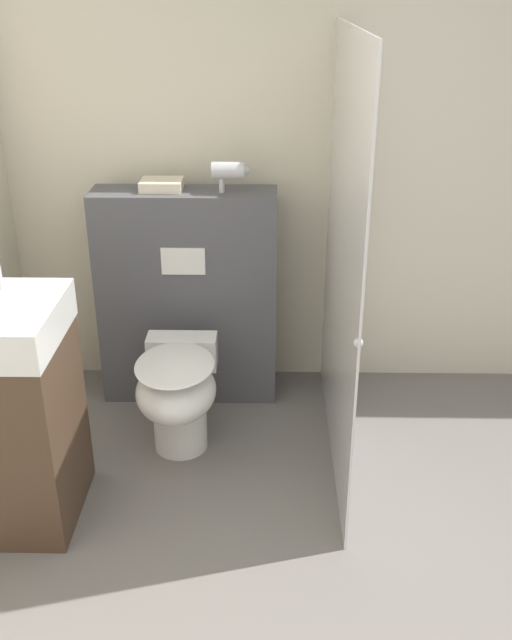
{
  "coord_description": "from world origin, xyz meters",
  "views": [
    {
      "loc": [
        0.06,
        -1.53,
        2.09
      ],
      "look_at": [
        0.01,
        1.29,
        0.75
      ],
      "focal_mm": 40.0,
      "sensor_mm": 36.0,
      "label": 1
    }
  ],
  "objects": [
    {
      "name": "sink_vanity",
      "position": [
        -1.0,
        0.92,
        0.5
      ],
      "size": [
        0.52,
        0.54,
        1.12
      ],
      "color": "#473323",
      "rests_on": "ground_plane"
    },
    {
      "name": "partition_panel",
      "position": [
        -0.37,
        1.93,
        0.58
      ],
      "size": [
        0.93,
        0.27,
        1.15
      ],
      "color": "#4C4C51",
      "rests_on": "ground_plane"
    },
    {
      "name": "folded_towel",
      "position": [
        -0.47,
        1.95,
        1.18
      ],
      "size": [
        0.21,
        0.17,
        0.05
      ],
      "color": "beige",
      "rests_on": "partition_panel"
    },
    {
      "name": "hair_drier",
      "position": [
        -0.13,
        1.9,
        1.26
      ],
      "size": [
        0.19,
        0.08,
        0.15
      ],
      "color": "#B7B7BC",
      "rests_on": "partition_panel"
    },
    {
      "name": "shower_glass",
      "position": [
        0.38,
        1.42,
        0.97
      ],
      "size": [
        0.04,
        1.46,
        1.94
      ],
      "color": "silver",
      "rests_on": "ground_plane"
    },
    {
      "name": "toilet",
      "position": [
        -0.37,
        1.37,
        0.32
      ],
      "size": [
        0.37,
        0.58,
        0.52
      ],
      "color": "white",
      "rests_on": "ground_plane"
    },
    {
      "name": "wall_back",
      "position": [
        0.0,
        2.18,
        1.25
      ],
      "size": [
        8.0,
        0.06,
        2.5
      ],
      "color": "beige",
      "rests_on": "ground_plane"
    }
  ]
}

